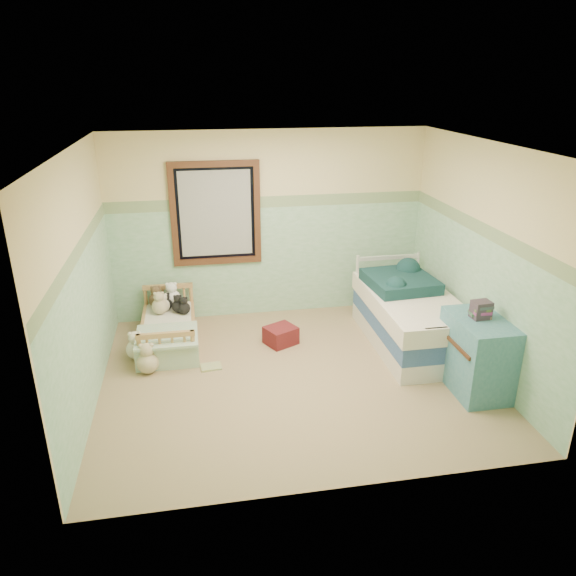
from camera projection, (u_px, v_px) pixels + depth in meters
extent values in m
cube|color=#836A4F|center=(294.00, 377.00, 6.06)|extent=(4.20, 3.60, 0.02)
cube|color=white|center=(295.00, 145.00, 5.13)|extent=(4.20, 3.60, 0.02)
cube|color=beige|center=(269.00, 226.00, 7.24)|extent=(4.20, 0.04, 2.50)
cube|color=beige|center=(340.00, 353.00, 3.95)|extent=(4.20, 0.04, 2.50)
cube|color=beige|center=(81.00, 283.00, 5.25)|extent=(0.04, 3.60, 2.50)
cube|color=beige|center=(482.00, 259.00, 5.94)|extent=(0.04, 3.60, 2.50)
cube|color=#74AD7E|center=(270.00, 261.00, 7.41)|extent=(4.20, 0.01, 1.50)
cube|color=#355F36|center=(269.00, 202.00, 7.11)|extent=(4.20, 0.01, 0.15)
cube|color=#412512|center=(216.00, 214.00, 7.02)|extent=(1.16, 0.06, 1.36)
cube|color=#B2B2AC|center=(216.00, 214.00, 7.03)|extent=(0.92, 0.01, 1.12)
cube|color=#987247|center=(169.00, 337.00, 6.76)|extent=(0.65, 1.31, 0.17)
cube|color=silver|center=(168.00, 327.00, 6.71)|extent=(0.60, 1.25, 0.12)
cube|color=#7BAEC8|center=(167.00, 336.00, 6.31)|extent=(0.71, 0.65, 0.03)
sphere|color=brown|center=(157.00, 300.00, 7.08)|extent=(0.20, 0.20, 0.20)
sphere|color=white|center=(172.00, 298.00, 7.11)|extent=(0.22, 0.22, 0.22)
sphere|color=#C4B289|center=(160.00, 306.00, 6.89)|extent=(0.20, 0.20, 0.20)
sphere|color=black|center=(178.00, 306.00, 6.93)|extent=(0.16, 0.16, 0.16)
sphere|color=beige|center=(136.00, 349.00, 6.38)|extent=(0.24, 0.24, 0.24)
sphere|color=#C4B289|center=(148.00, 363.00, 6.08)|extent=(0.25, 0.25, 0.25)
cube|color=silver|center=(409.00, 336.00, 6.72)|extent=(0.91, 1.82, 0.22)
cube|color=#2D5085|center=(410.00, 320.00, 6.64)|extent=(0.91, 1.82, 0.22)
cube|color=white|center=(412.00, 304.00, 6.56)|extent=(0.95, 1.86, 0.22)
cube|color=#113A3A|center=(400.00, 281.00, 6.76)|extent=(0.84, 0.88, 0.14)
cube|color=#306E80|center=(477.00, 355.00, 5.66)|extent=(0.51, 0.81, 0.81)
cube|color=brown|center=(481.00, 310.00, 5.52)|extent=(0.20, 0.16, 0.19)
cube|color=maroon|center=(281.00, 335.00, 6.74)|extent=(0.46, 0.44, 0.22)
cube|color=yellow|center=(211.00, 367.00, 6.22)|extent=(0.25, 0.20, 0.02)
sphere|color=beige|center=(163.00, 305.00, 6.96)|extent=(0.17, 0.17, 0.17)
sphere|color=black|center=(184.00, 308.00, 6.89)|extent=(0.16, 0.16, 0.16)
sphere|color=black|center=(166.00, 304.00, 7.01)|extent=(0.16, 0.16, 0.16)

